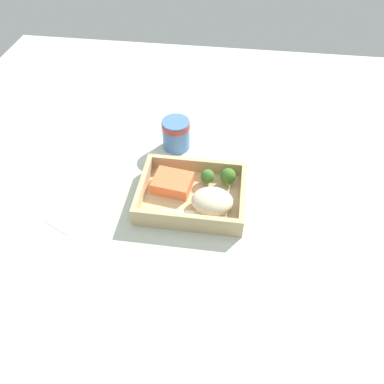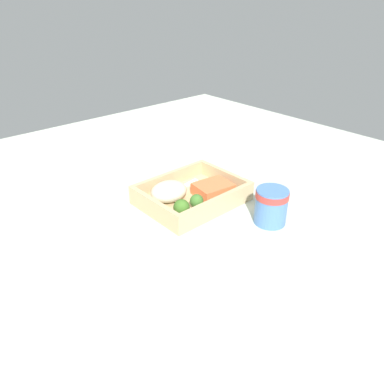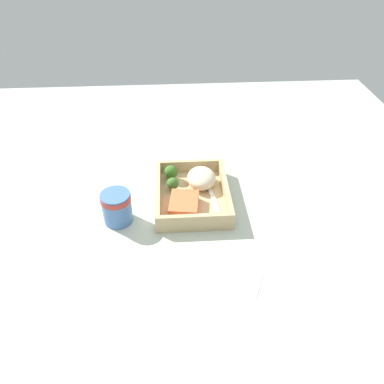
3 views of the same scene
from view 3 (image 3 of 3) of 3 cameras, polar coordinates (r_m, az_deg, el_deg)
The scene contains 10 objects.
ground_plane at distance 102.27cm, azimuth 0.00°, elevation -1.62°, with size 160.00×160.00×2.00cm, color #B3BEAD.
takeout_tray at distance 101.25cm, azimuth 0.00°, elevation -0.93°, with size 24.81×19.25×1.20cm, color tan.
tray_rim at distance 99.71cm, azimuth 0.00°, elevation 0.16°, with size 24.81×19.25×3.70cm.
salmon_fillet at distance 95.96cm, azimuth -1.23°, elevation -1.92°, with size 9.01×7.20×2.98cm, color #F06D3E.
mashed_potatoes at distance 103.61cm, azimuth 1.45°, elevation 2.14°, with size 9.56×7.93×4.63cm, color beige.
broccoli_floret_1 at distance 101.84cm, azimuth -2.97°, elevation 1.26°, with size 3.30×3.30×3.90cm.
broccoli_floret_2 at distance 105.63cm, azimuth -3.23°, elevation 3.01°, with size 3.79×3.79×4.50cm.
fork at distance 102.39cm, azimuth 2.82°, elevation 0.12°, with size 15.88×3.66×0.44cm.
paper_cup at distance 94.24cm, azimuth -11.41°, elevation -2.12°, with size 7.50×7.50×8.41cm.
receipt_slip at distance 83.64cm, azimuth 5.40°, elevation -12.46°, with size 7.73×14.60×0.24cm, color white.
Camera 3 is at (-78.16, 5.02, 64.76)cm, focal length 35.00 mm.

